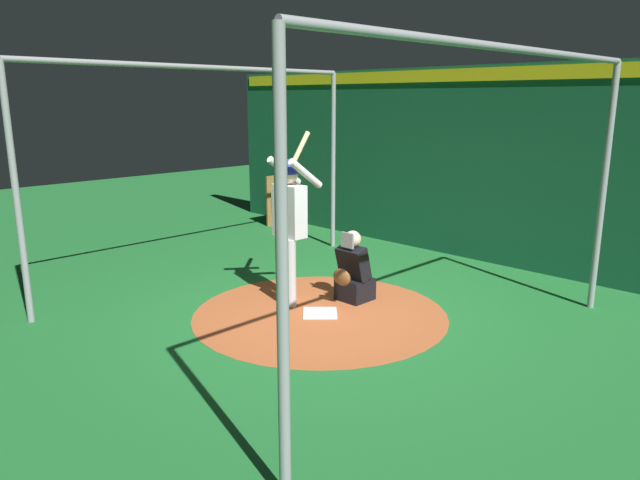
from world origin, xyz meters
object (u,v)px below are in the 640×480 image
batter (290,216)px  catcher (353,273)px  bat_rack (289,200)px  home_plate (320,313)px

batter → catcher: bearing=139.0°
catcher → bat_rack: (-2.81, -4.36, 0.12)m
batter → bat_rack: (-3.43, -3.82, -0.67)m
batter → bat_rack: size_ratio=1.87×
batter → bat_rack: 5.18m
home_plate → batter: bearing=-94.8°
batter → bat_rack: bearing=-131.9°
catcher → home_plate: bearing=4.3°
home_plate → batter: (-0.05, -0.59, 1.15)m
catcher → batter: bearing=-41.0°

